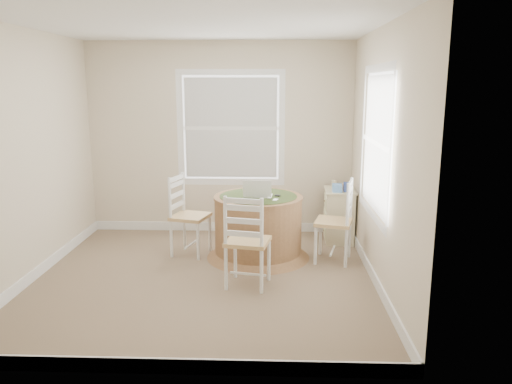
{
  "coord_description": "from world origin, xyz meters",
  "views": [
    {
      "loc": [
        0.74,
        -4.99,
        2.03
      ],
      "look_at": [
        0.54,
        0.45,
        0.85
      ],
      "focal_mm": 35.0,
      "sensor_mm": 36.0,
      "label": 1
    }
  ],
  "objects_px": {
    "round_table": "(258,224)",
    "corner_chest": "(339,215)",
    "laptop": "(258,194)",
    "chair_left": "(190,216)",
    "chair_near": "(248,241)",
    "chair_right": "(333,222)"
  },
  "relations": [
    {
      "from": "chair_left",
      "to": "corner_chest",
      "type": "distance_m",
      "value": 1.96
    },
    {
      "from": "round_table",
      "to": "laptop",
      "type": "distance_m",
      "value": 0.37
    },
    {
      "from": "chair_left",
      "to": "corner_chest",
      "type": "bearing_deg",
      "value": -57.23
    },
    {
      "from": "round_table",
      "to": "chair_right",
      "type": "xyz_separation_m",
      "value": [
        0.88,
        -0.1,
        0.07
      ]
    },
    {
      "from": "laptop",
      "to": "chair_near",
      "type": "bearing_deg",
      "value": 87.99
    },
    {
      "from": "round_table",
      "to": "corner_chest",
      "type": "xyz_separation_m",
      "value": [
        1.04,
        0.67,
        -0.06
      ]
    },
    {
      "from": "round_table",
      "to": "laptop",
      "type": "bearing_deg",
      "value": -77.22
    },
    {
      "from": "corner_chest",
      "to": "round_table",
      "type": "bearing_deg",
      "value": -145.17
    },
    {
      "from": "round_table",
      "to": "chair_near",
      "type": "relative_size",
      "value": 1.29
    },
    {
      "from": "chair_right",
      "to": "chair_near",
      "type": "bearing_deg",
      "value": -37.36
    },
    {
      "from": "chair_near",
      "to": "laptop",
      "type": "height_order",
      "value": "laptop"
    },
    {
      "from": "round_table",
      "to": "laptop",
      "type": "relative_size",
      "value": 3.6
    },
    {
      "from": "chair_left",
      "to": "round_table",
      "type": "bearing_deg",
      "value": -80.22
    },
    {
      "from": "chair_left",
      "to": "corner_chest",
      "type": "height_order",
      "value": "chair_left"
    },
    {
      "from": "chair_left",
      "to": "chair_right",
      "type": "relative_size",
      "value": 1.0
    },
    {
      "from": "chair_right",
      "to": "chair_left",
      "type": "bearing_deg",
      "value": -82.28
    },
    {
      "from": "round_table",
      "to": "chair_left",
      "type": "distance_m",
      "value": 0.83
    },
    {
      "from": "round_table",
      "to": "corner_chest",
      "type": "distance_m",
      "value": 1.24
    },
    {
      "from": "round_table",
      "to": "chair_left",
      "type": "relative_size",
      "value": 1.29
    },
    {
      "from": "chair_near",
      "to": "chair_right",
      "type": "xyz_separation_m",
      "value": [
        0.95,
        0.77,
        0.0
      ]
    },
    {
      "from": "chair_left",
      "to": "chair_near",
      "type": "height_order",
      "value": "same"
    },
    {
      "from": "round_table",
      "to": "chair_right",
      "type": "relative_size",
      "value": 1.29
    }
  ]
}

